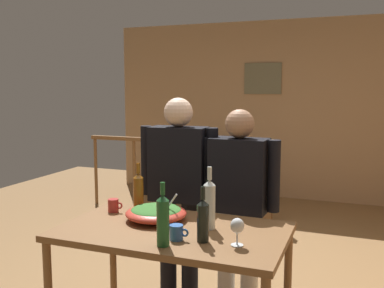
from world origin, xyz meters
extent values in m
cube|color=tan|center=(0.00, 3.37, 1.32)|extent=(5.22, 0.10, 2.64)
cube|color=#6D684C|center=(-0.25, 3.31, 1.79)|extent=(0.56, 0.03, 0.46)
cylinder|color=brown|center=(-2.36, 2.01, 0.47)|extent=(0.04, 0.04, 0.94)
cylinder|color=brown|center=(-1.74, 2.01, 0.47)|extent=(0.04, 0.04, 0.94)
cylinder|color=brown|center=(-1.12, 2.01, 0.47)|extent=(0.04, 0.04, 0.94)
cylinder|color=brown|center=(-0.50, 2.01, 0.47)|extent=(0.04, 0.04, 0.94)
cylinder|color=brown|center=(0.12, 2.01, 0.47)|extent=(0.04, 0.04, 0.94)
cube|color=brown|center=(-1.12, 2.01, 0.96)|extent=(2.56, 0.07, 0.05)
cube|color=brown|center=(0.12, 2.01, 0.52)|extent=(0.10, 0.10, 1.04)
cube|color=#38281E|center=(-0.95, 3.02, 0.21)|extent=(0.90, 0.40, 0.41)
cube|color=black|center=(-0.95, 3.02, 0.42)|extent=(0.20, 0.12, 0.02)
cylinder|color=black|center=(-0.95, 3.02, 0.47)|extent=(0.03, 0.03, 0.08)
cube|color=black|center=(-0.95, 2.99, 0.65)|extent=(0.47, 0.06, 0.28)
cube|color=black|center=(-0.95, 2.96, 0.65)|extent=(0.44, 0.01, 0.25)
cube|color=brown|center=(0.09, -0.87, 0.79)|extent=(1.39, 0.81, 0.04)
cylinder|color=brown|center=(-0.56, -0.50, 0.38)|extent=(0.05, 0.05, 0.77)
cylinder|color=brown|center=(0.75, -0.50, 0.38)|extent=(0.05, 0.05, 0.77)
ellipsoid|color=#CC3D2D|center=(-0.08, -0.74, 0.85)|extent=(0.40, 0.40, 0.09)
ellipsoid|color=#38702D|center=(-0.08, -0.74, 0.88)|extent=(0.33, 0.33, 0.04)
cylinder|color=silver|center=(0.00, -0.74, 0.89)|extent=(0.15, 0.01, 0.20)
cylinder|color=silver|center=(0.54, -1.01, 0.81)|extent=(0.07, 0.07, 0.01)
cylinder|color=silver|center=(0.54, -1.01, 0.85)|extent=(0.01, 0.01, 0.07)
ellipsoid|color=silver|center=(0.54, -1.01, 0.92)|extent=(0.08, 0.08, 0.08)
cylinder|color=black|center=(0.34, -1.01, 0.91)|extent=(0.07, 0.07, 0.21)
cone|color=black|center=(0.34, -1.01, 1.03)|extent=(0.07, 0.07, 0.03)
cylinder|color=black|center=(0.34, -1.01, 1.09)|extent=(0.03, 0.03, 0.07)
cylinder|color=#1E5628|center=(0.16, -1.15, 0.93)|extent=(0.07, 0.07, 0.25)
cone|color=#1E5628|center=(0.16, -1.15, 1.08)|extent=(0.07, 0.07, 0.03)
cylinder|color=#1E5628|center=(0.16, -1.15, 1.13)|extent=(0.03, 0.03, 0.07)
cylinder|color=silver|center=(0.30, -0.79, 0.94)|extent=(0.07, 0.07, 0.27)
cone|color=silver|center=(0.30, -0.79, 1.09)|extent=(0.07, 0.07, 0.03)
cylinder|color=silver|center=(0.30, -0.79, 1.15)|extent=(0.03, 0.03, 0.08)
cylinder|color=brown|center=(-0.30, -0.57, 0.92)|extent=(0.07, 0.07, 0.23)
cone|color=brown|center=(-0.30, -0.57, 1.05)|extent=(0.07, 0.07, 0.03)
cylinder|color=brown|center=(-0.30, -0.57, 1.10)|extent=(0.03, 0.03, 0.07)
cylinder|color=#B7332D|center=(-0.44, -0.68, 0.85)|extent=(0.07, 0.07, 0.09)
torus|color=#B7332D|center=(-0.39, -0.68, 0.86)|extent=(0.05, 0.01, 0.05)
cylinder|color=#3866B2|center=(0.19, -1.04, 0.85)|extent=(0.08, 0.08, 0.09)
torus|color=#3866B2|center=(0.24, -1.04, 0.85)|extent=(0.05, 0.01, 0.05)
cylinder|color=black|center=(-0.06, -0.20, 0.40)|extent=(0.13, 0.13, 0.80)
cylinder|color=black|center=(-0.24, -0.20, 0.40)|extent=(0.13, 0.13, 0.80)
cube|color=black|center=(-0.15, -0.20, 1.08)|extent=(0.44, 0.24, 0.57)
cylinder|color=black|center=(0.12, -0.19, 1.10)|extent=(0.09, 0.09, 0.54)
cylinder|color=black|center=(-0.41, -0.21, 1.10)|extent=(0.09, 0.09, 0.54)
sphere|color=beige|center=(-0.15, -0.20, 1.48)|extent=(0.22, 0.22, 0.22)
cylinder|color=beige|center=(0.42, -0.20, 0.38)|extent=(0.13, 0.13, 0.76)
cylinder|color=beige|center=(0.24, -0.20, 0.38)|extent=(0.13, 0.13, 0.76)
cube|color=black|center=(0.33, -0.20, 1.03)|extent=(0.42, 0.24, 0.54)
cylinder|color=black|center=(0.59, -0.21, 1.05)|extent=(0.09, 0.09, 0.51)
cylinder|color=black|center=(0.08, -0.19, 1.05)|extent=(0.09, 0.09, 0.51)
sphere|color=#A37556|center=(0.33, -0.20, 1.41)|extent=(0.21, 0.21, 0.21)
camera|label=1|loc=(1.13, -3.24, 1.67)|focal=40.90mm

